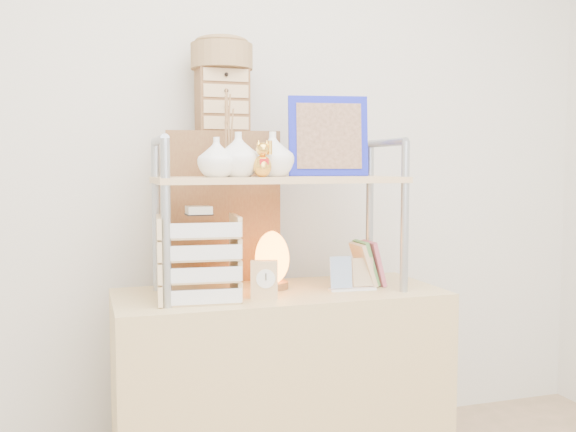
# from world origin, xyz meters

# --- Properties ---
(desk) EXTENTS (1.20, 0.50, 0.75)m
(desk) POSITION_xyz_m (0.00, 1.20, 0.38)
(desk) COLOR tan
(desk) RESTS_ON ground
(cabinet) EXTENTS (0.48, 0.30, 1.35)m
(cabinet) POSITION_xyz_m (-0.14, 1.57, 0.68)
(cabinet) COLOR brown
(cabinet) RESTS_ON ground
(hutch) EXTENTS (0.90, 0.34, 0.73)m
(hutch) POSITION_xyz_m (-0.02, 1.21, 1.19)
(hutch) COLOR #979DA4
(hutch) RESTS_ON desk
(letter_tray) EXTENTS (0.29, 0.27, 0.32)m
(letter_tray) POSITION_xyz_m (-0.31, 1.14, 0.88)
(letter_tray) COLOR #D5AF80
(letter_tray) RESTS_ON desk
(salt_lamp) EXTENTS (0.14, 0.13, 0.22)m
(salt_lamp) POSITION_xyz_m (-0.01, 1.26, 0.86)
(salt_lamp) COLOR brown
(salt_lamp) RESTS_ON desk
(desk_clock) EXTENTS (0.10, 0.06, 0.13)m
(desk_clock) POSITION_xyz_m (-0.09, 1.10, 0.82)
(desk_clock) COLOR tan
(desk_clock) RESTS_ON desk
(postcard_stand) EXTENTS (0.18, 0.06, 0.13)m
(postcard_stand) POSITION_xyz_m (0.26, 1.14, 0.79)
(postcard_stand) COLOR white
(postcard_stand) RESTS_ON desk
(drawer_chest) EXTENTS (0.20, 0.16, 0.25)m
(drawer_chest) POSITION_xyz_m (-0.14, 1.55, 1.48)
(drawer_chest) COLOR brown
(drawer_chest) RESTS_ON cabinet
(woven_basket) EXTENTS (0.25, 0.25, 0.10)m
(woven_basket) POSITION_xyz_m (-0.14, 1.55, 1.65)
(woven_basket) COLOR #906441
(woven_basket) RESTS_ON drawer_chest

